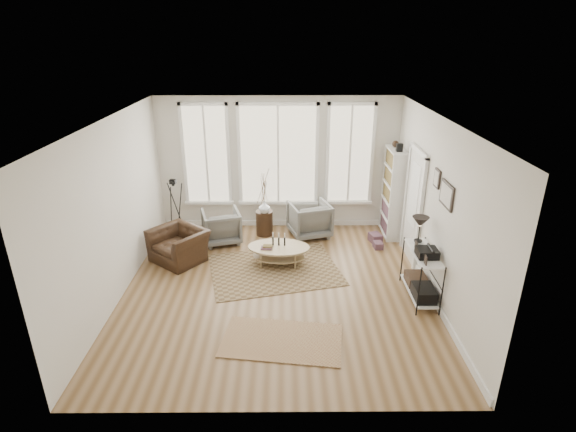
{
  "coord_description": "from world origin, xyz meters",
  "views": [
    {
      "loc": [
        0.15,
        -6.73,
        4.13
      ],
      "look_at": [
        0.2,
        0.6,
        1.1
      ],
      "focal_mm": 28.0,
      "sensor_mm": 36.0,
      "label": 1
    }
  ],
  "objects_px": {
    "bookcase": "(393,193)",
    "side_table": "(264,203)",
    "accent_chair": "(179,245)",
    "coffee_table": "(278,250)",
    "armchair_left": "(221,226)",
    "armchair_right": "(309,219)",
    "low_shelf": "(421,270)"
  },
  "relations": [
    {
      "from": "coffee_table",
      "to": "armchair_right",
      "type": "height_order",
      "value": "armchair_right"
    },
    {
      "from": "side_table",
      "to": "accent_chair",
      "type": "distance_m",
      "value": 2.02
    },
    {
      "from": "coffee_table",
      "to": "accent_chair",
      "type": "bearing_deg",
      "value": 174.82
    },
    {
      "from": "armchair_left",
      "to": "armchair_right",
      "type": "height_order",
      "value": "armchair_right"
    },
    {
      "from": "bookcase",
      "to": "armchair_left",
      "type": "bearing_deg",
      "value": -174.18
    },
    {
      "from": "coffee_table",
      "to": "armchair_left",
      "type": "distance_m",
      "value": 1.56
    },
    {
      "from": "low_shelf",
      "to": "accent_chair",
      "type": "height_order",
      "value": "low_shelf"
    },
    {
      "from": "low_shelf",
      "to": "coffee_table",
      "type": "xyz_separation_m",
      "value": [
        -2.36,
        1.16,
        -0.22
      ]
    },
    {
      "from": "side_table",
      "to": "armchair_right",
      "type": "bearing_deg",
      "value": -2.84
    },
    {
      "from": "side_table",
      "to": "accent_chair",
      "type": "bearing_deg",
      "value": -143.61
    },
    {
      "from": "armchair_left",
      "to": "side_table",
      "type": "distance_m",
      "value": 1.03
    },
    {
      "from": "bookcase",
      "to": "side_table",
      "type": "height_order",
      "value": "bookcase"
    },
    {
      "from": "bookcase",
      "to": "low_shelf",
      "type": "bearing_deg",
      "value": -91.28
    },
    {
      "from": "armchair_left",
      "to": "armchair_right",
      "type": "relative_size",
      "value": 0.92
    },
    {
      "from": "coffee_table",
      "to": "side_table",
      "type": "height_order",
      "value": "side_table"
    },
    {
      "from": "accent_chair",
      "to": "coffee_table",
      "type": "bearing_deg",
      "value": 33.49
    },
    {
      "from": "armchair_right",
      "to": "side_table",
      "type": "height_order",
      "value": "side_table"
    },
    {
      "from": "low_shelf",
      "to": "armchair_right",
      "type": "distance_m",
      "value": 3.0
    },
    {
      "from": "armchair_left",
      "to": "armchair_right",
      "type": "distance_m",
      "value": 1.88
    },
    {
      "from": "bookcase",
      "to": "accent_chair",
      "type": "height_order",
      "value": "bookcase"
    },
    {
      "from": "coffee_table",
      "to": "accent_chair",
      "type": "xyz_separation_m",
      "value": [
        -1.92,
        0.17,
        0.03
      ]
    },
    {
      "from": "bookcase",
      "to": "armchair_right",
      "type": "relative_size",
      "value": 2.48
    },
    {
      "from": "side_table",
      "to": "accent_chair",
      "type": "xyz_separation_m",
      "value": [
        -1.59,
        -1.17,
        -0.42
      ]
    },
    {
      "from": "bookcase",
      "to": "side_table",
      "type": "bearing_deg",
      "value": -179.84
    },
    {
      "from": "armchair_left",
      "to": "accent_chair",
      "type": "bearing_deg",
      "value": 32.73
    },
    {
      "from": "armchair_right",
      "to": "bookcase",
      "type": "bearing_deg",
      "value": 165.37
    },
    {
      "from": "bookcase",
      "to": "coffee_table",
      "type": "bearing_deg",
      "value": -150.68
    },
    {
      "from": "bookcase",
      "to": "side_table",
      "type": "xyz_separation_m",
      "value": [
        -2.74,
        -0.01,
        -0.22
      ]
    },
    {
      "from": "low_shelf",
      "to": "accent_chair",
      "type": "xyz_separation_m",
      "value": [
        -4.28,
        1.34,
        -0.2
      ]
    },
    {
      "from": "bookcase",
      "to": "accent_chair",
      "type": "xyz_separation_m",
      "value": [
        -4.33,
        -1.18,
        -0.64
      ]
    },
    {
      "from": "armchair_left",
      "to": "bookcase",
      "type": "bearing_deg",
      "value": 169.75
    },
    {
      "from": "armchair_left",
      "to": "accent_chair",
      "type": "relative_size",
      "value": 0.79
    }
  ]
}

